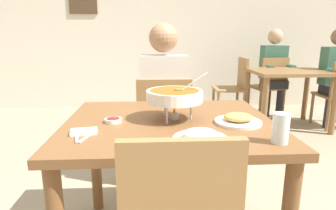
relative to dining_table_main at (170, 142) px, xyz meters
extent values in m
cube|color=beige|center=(0.00, 3.48, 0.85)|extent=(10.00, 0.10, 3.00)
cube|color=brown|center=(0.00, 0.00, 0.10)|extent=(1.10, 0.94, 0.04)
cylinder|color=brown|center=(-0.49, 0.41, -0.29)|extent=(0.07, 0.07, 0.73)
cylinder|color=brown|center=(0.49, 0.41, -0.29)|extent=(0.07, 0.07, 0.73)
cube|color=olive|center=(0.00, 0.85, -0.22)|extent=(0.44, 0.44, 0.03)
cube|color=olive|center=(0.00, 0.65, 0.02)|extent=(0.42, 0.04, 0.45)
cylinder|color=olive|center=(0.19, 1.04, -0.44)|extent=(0.04, 0.04, 0.42)
cylinder|color=olive|center=(-0.19, 1.04, -0.44)|extent=(0.04, 0.04, 0.42)
cylinder|color=olive|center=(0.19, 0.66, -0.44)|extent=(0.04, 0.04, 0.42)
cylinder|color=olive|center=(-0.19, 0.66, -0.44)|extent=(0.04, 0.04, 0.42)
cylinder|color=#2D2D38|center=(0.10, 0.87, -0.43)|extent=(0.10, 0.10, 0.45)
cylinder|color=#2D2D38|center=(-0.10, 0.87, -0.43)|extent=(0.10, 0.10, 0.45)
cube|color=#2D2D38|center=(0.00, 0.83, -0.14)|extent=(0.32, 0.32, 0.12)
cube|color=beige|center=(0.00, 0.75, 0.17)|extent=(0.36, 0.20, 0.50)
sphere|color=#A57756|center=(0.00, 0.75, 0.55)|extent=(0.22, 0.22, 0.22)
cylinder|color=beige|center=(0.16, 0.95, 0.12)|extent=(0.08, 0.28, 0.08)
cylinder|color=beige|center=(-0.16, 0.95, 0.12)|extent=(0.08, 0.28, 0.08)
cube|color=olive|center=(0.00, -0.62, 0.02)|extent=(0.42, 0.04, 0.45)
cylinder|color=silver|center=(0.12, 0.02, 0.17)|extent=(0.01, 0.01, 0.10)
cylinder|color=silver|center=(-0.02, 0.10, 0.17)|extent=(0.01, 0.01, 0.10)
cylinder|color=silver|center=(-0.02, -0.05, 0.17)|extent=(0.01, 0.01, 0.10)
torus|color=silver|center=(0.03, 0.02, 0.22)|extent=(0.21, 0.21, 0.01)
cylinder|color=#B2B2B7|center=(0.03, 0.02, 0.14)|extent=(0.05, 0.05, 0.04)
cone|color=orange|center=(0.03, 0.02, 0.17)|extent=(0.02, 0.02, 0.04)
cylinder|color=white|center=(0.03, 0.02, 0.25)|extent=(0.30, 0.30, 0.06)
cylinder|color=#B75119|center=(0.03, 0.02, 0.27)|extent=(0.26, 0.26, 0.01)
ellipsoid|color=#388433|center=(0.05, 0.02, 0.28)|extent=(0.05, 0.03, 0.01)
cylinder|color=silver|center=(0.12, 0.04, 0.31)|extent=(0.18, 0.01, 0.13)
cylinder|color=white|center=(0.11, -0.31, 0.13)|extent=(0.24, 0.24, 0.01)
ellipsoid|color=white|center=(0.11, -0.31, 0.15)|extent=(0.15, 0.13, 0.04)
cylinder|color=white|center=(0.35, -0.07, 0.13)|extent=(0.24, 0.24, 0.01)
ellipsoid|color=tan|center=(0.35, -0.07, 0.15)|extent=(0.15, 0.13, 0.04)
cylinder|color=white|center=(-0.30, -0.01, 0.13)|extent=(0.09, 0.09, 0.02)
cylinder|color=maroon|center=(-0.30, -0.01, 0.14)|extent=(0.07, 0.07, 0.01)
cube|color=white|center=(-0.41, -0.18, 0.13)|extent=(0.13, 0.10, 0.02)
cube|color=silver|center=(-0.43, -0.23, 0.12)|extent=(0.05, 0.17, 0.01)
cube|color=silver|center=(-0.38, -0.23, 0.12)|extent=(0.06, 0.17, 0.01)
cylinder|color=silver|center=(0.44, -0.35, 0.18)|extent=(0.07, 0.07, 0.13)
cylinder|color=gold|center=(0.44, -0.35, 0.16)|extent=(0.06, 0.06, 0.08)
cube|color=brown|center=(1.72, 2.20, 0.10)|extent=(1.00, 0.80, 0.04)
cylinder|color=brown|center=(1.28, 1.86, -0.29)|extent=(0.07, 0.07, 0.73)
cylinder|color=brown|center=(2.16, 1.86, -0.29)|extent=(0.07, 0.07, 0.73)
cylinder|color=brown|center=(1.28, 2.54, -0.29)|extent=(0.07, 0.07, 0.73)
cylinder|color=brown|center=(2.16, 2.54, -0.29)|extent=(0.07, 0.07, 0.73)
cube|color=olive|center=(2.36, 2.17, -0.22)|extent=(0.44, 0.44, 0.03)
cylinder|color=olive|center=(2.17, 2.36, -0.44)|extent=(0.04, 0.04, 0.42)
cylinder|color=olive|center=(2.17, 1.98, -0.44)|extent=(0.04, 0.04, 0.42)
cube|color=olive|center=(1.68, 2.83, -0.22)|extent=(0.50, 0.50, 0.03)
cube|color=olive|center=(1.71, 2.64, 0.02)|extent=(0.42, 0.10, 0.45)
cylinder|color=olive|center=(1.84, 3.05, -0.44)|extent=(0.04, 0.04, 0.42)
cylinder|color=olive|center=(1.47, 3.00, -0.44)|extent=(0.04, 0.04, 0.42)
cylinder|color=olive|center=(1.90, 2.67, -0.44)|extent=(0.04, 0.04, 0.42)
cylinder|color=olive|center=(1.52, 2.62, -0.44)|extent=(0.04, 0.04, 0.42)
cube|color=olive|center=(1.06, 2.73, -0.22)|extent=(0.45, 0.45, 0.03)
cube|color=olive|center=(1.26, 2.72, 0.02)|extent=(0.05, 0.42, 0.45)
cylinder|color=olive|center=(0.87, 2.92, -0.44)|extent=(0.04, 0.04, 0.42)
cylinder|color=olive|center=(0.87, 2.54, -0.44)|extent=(0.04, 0.04, 0.42)
cylinder|color=olive|center=(1.25, 2.91, -0.44)|extent=(0.04, 0.04, 0.42)
cylinder|color=olive|center=(1.25, 2.53, -0.44)|extent=(0.04, 0.04, 0.42)
cylinder|color=#2D2D38|center=(2.26, 2.11, -0.43)|extent=(0.10, 0.10, 0.45)
cube|color=#3D6B56|center=(2.36, 2.23, 0.17)|extent=(0.36, 0.20, 0.50)
cylinder|color=#3D6B56|center=(2.20, 2.03, 0.12)|extent=(0.08, 0.28, 0.08)
cylinder|color=#2D2D38|center=(1.65, 2.70, -0.43)|extent=(0.10, 0.10, 0.45)
cylinder|color=#2D2D38|center=(1.85, 2.70, -0.43)|extent=(0.10, 0.10, 0.45)
cube|color=#2D2D38|center=(1.75, 2.74, -0.14)|extent=(0.32, 0.32, 0.12)
cube|color=#3D6B56|center=(1.75, 2.82, 0.17)|extent=(0.36, 0.20, 0.50)
sphere|color=tan|center=(1.75, 2.82, 0.55)|extent=(0.22, 0.22, 0.22)
cylinder|color=#3D6B56|center=(1.59, 2.62, 0.12)|extent=(0.08, 0.28, 0.08)
cylinder|color=#3D6B56|center=(1.91, 2.62, 0.12)|extent=(0.08, 0.28, 0.08)
camera|label=1|loc=(-0.09, -1.47, 0.56)|focal=30.78mm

